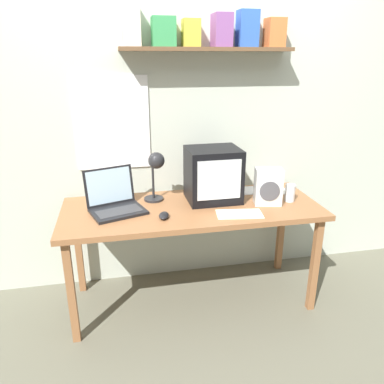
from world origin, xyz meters
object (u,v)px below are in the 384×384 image
(corner_desk, at_px, (192,215))
(desk_lamp, at_px, (156,168))
(computer_mouse, at_px, (164,216))
(loose_paper_near_laptop, at_px, (239,214))
(crt_monitor, at_px, (213,175))
(juice_glass, at_px, (290,194))
(laptop, at_px, (114,200))
(loose_paper_near_monitor, at_px, (272,190))
(printed_handout, at_px, (242,191))
(space_heater, at_px, (268,187))

(corner_desk, height_order, desk_lamp, desk_lamp)
(computer_mouse, bearing_deg, loose_paper_near_laptop, -4.58)
(crt_monitor, height_order, juice_glass, crt_monitor)
(laptop, relative_size, juice_glass, 3.39)
(loose_paper_near_monitor, height_order, loose_paper_near_laptop, same)
(desk_lamp, bearing_deg, juice_glass, -28.75)
(corner_desk, bearing_deg, computer_mouse, -143.83)
(laptop, bearing_deg, desk_lamp, -3.41)
(laptop, xyz_separation_m, juice_glass, (1.17, -0.08, -0.01))
(juice_glass, xyz_separation_m, printed_handout, (-0.26, 0.25, -0.05))
(desk_lamp, height_order, juice_glass, desk_lamp)
(laptop, relative_size, loose_paper_near_laptop, 1.32)
(laptop, relative_size, computer_mouse, 3.43)
(juice_glass, bearing_deg, computer_mouse, -172.56)
(printed_handout, bearing_deg, juice_glass, -44.23)
(laptop, xyz_separation_m, desk_lamp, (0.28, 0.08, 0.18))
(corner_desk, distance_m, computer_mouse, 0.27)
(corner_desk, bearing_deg, printed_handout, 27.14)
(loose_paper_near_monitor, bearing_deg, crt_monitor, -168.90)
(corner_desk, xyz_separation_m, laptop, (-0.50, 0.04, 0.13))
(printed_handout, distance_m, loose_paper_near_laptop, 0.43)
(crt_monitor, xyz_separation_m, space_heater, (0.34, -0.15, -0.06))
(juice_glass, relative_size, loose_paper_near_monitor, 0.53)
(juice_glass, relative_size, loose_paper_near_laptop, 0.39)
(laptop, xyz_separation_m, loose_paper_near_monitor, (1.14, 0.14, -0.06))
(laptop, height_order, space_heater, laptop)
(desk_lamp, bearing_deg, crt_monitor, -22.98)
(loose_paper_near_laptop, bearing_deg, desk_lamp, 147.42)
(space_heater, relative_size, loose_paper_near_monitor, 1.10)
(desk_lamp, distance_m, loose_paper_near_monitor, 0.89)
(crt_monitor, height_order, laptop, crt_monitor)
(juice_glass, xyz_separation_m, loose_paper_near_laptop, (-0.41, -0.15, -0.05))
(corner_desk, distance_m, loose_paper_near_monitor, 0.67)
(computer_mouse, height_order, printed_handout, computer_mouse)
(computer_mouse, relative_size, loose_paper_near_laptop, 0.38)
(juice_glass, bearing_deg, desk_lamp, 170.05)
(computer_mouse, bearing_deg, laptop, 146.39)
(space_heater, bearing_deg, desk_lamp, 178.37)
(juice_glass, bearing_deg, loose_paper_near_monitor, 97.24)
(desk_lamp, bearing_deg, laptop, 176.43)
(corner_desk, xyz_separation_m, space_heater, (0.50, -0.05, 0.18))
(juice_glass, bearing_deg, printed_handout, 135.77)
(desk_lamp, height_order, loose_paper_near_laptop, desk_lamp)
(loose_paper_near_monitor, distance_m, loose_paper_near_laptop, 0.53)
(desk_lamp, height_order, computer_mouse, desk_lamp)
(crt_monitor, bearing_deg, computer_mouse, -147.62)
(printed_handout, bearing_deg, loose_paper_near_laptop, -110.63)
(desk_lamp, xyz_separation_m, printed_handout, (0.63, 0.09, -0.24))
(crt_monitor, relative_size, space_heater, 1.48)
(desk_lamp, height_order, loose_paper_near_monitor, desk_lamp)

